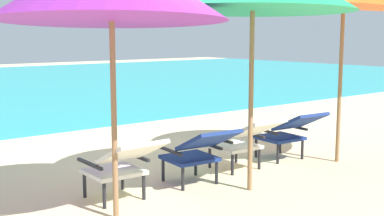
{
  "coord_description": "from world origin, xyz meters",
  "views": [
    {
      "loc": [
        -3.79,
        -4.48,
        1.64
      ],
      "look_at": [
        0.0,
        0.31,
        0.75
      ],
      "focal_mm": 47.34,
      "sensor_mm": 36.0,
      "label": 1
    }
  ],
  "objects": [
    {
      "name": "lounge_chair_near_left",
      "position": [
        -0.43,
        -0.34,
        0.4
      ],
      "size": [
        0.61,
        0.92,
        0.68
      ],
      "color": "navy",
      "rests_on": "ground_plane"
    },
    {
      "name": "lounge_chair_far_left",
      "position": [
        -1.36,
        -0.31,
        0.4
      ],
      "size": [
        0.55,
        0.88,
        0.68
      ],
      "color": "silver",
      "rests_on": "ground_plane"
    },
    {
      "name": "lounge_chair_near_right",
      "position": [
        0.38,
        -0.21,
        0.4
      ],
      "size": [
        0.56,
        0.88,
        0.68
      ],
      "color": "silver",
      "rests_on": "ground_plane"
    },
    {
      "name": "lounge_chair_far_right",
      "position": [
        1.2,
        -0.2,
        0.4
      ],
      "size": [
        0.6,
        0.91,
        0.68
      ],
      "color": "navy",
      "rests_on": "ground_plane"
    },
    {
      "name": "ground_plane",
      "position": [
        0.0,
        4.0,
        0.0
      ],
      "size": [
        40.0,
        40.0,
        0.0
      ],
      "primitive_type": "plane",
      "color": "beige"
    }
  ]
}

